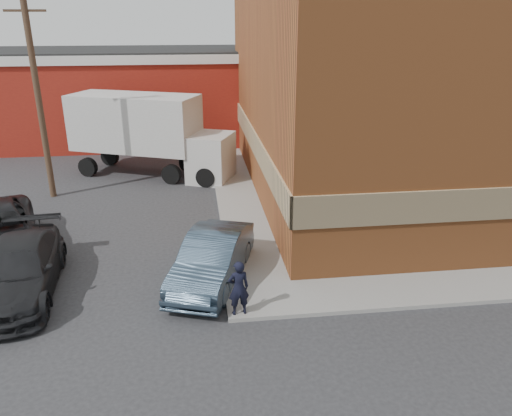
{
  "coord_description": "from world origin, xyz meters",
  "views": [
    {
      "loc": [
        -1.18,
        -12.88,
        7.53
      ],
      "look_at": [
        0.71,
        2.0,
        1.72
      ],
      "focal_mm": 35.0,
      "sensor_mm": 36.0,
      "label": 1
    }
  ],
  "objects_px": {
    "man": "(239,288)",
    "suv_b": "(19,270)",
    "brick_building": "(408,83)",
    "box_truck": "(150,130)",
    "sedan": "(212,259)",
    "warehouse": "(115,95)",
    "utility_pole": "(37,88)"
  },
  "relations": [
    {
      "from": "box_truck",
      "to": "suv_b",
      "type": "bearing_deg",
      "value": -82.45
    },
    {
      "from": "man",
      "to": "sedan",
      "type": "xyz_separation_m",
      "value": [
        -0.6,
        2.05,
        -0.14
      ]
    },
    {
      "from": "utility_pole",
      "to": "suv_b",
      "type": "height_order",
      "value": "utility_pole"
    },
    {
      "from": "warehouse",
      "to": "suv_b",
      "type": "distance_m",
      "value": 19.61
    },
    {
      "from": "man",
      "to": "suv_b",
      "type": "height_order",
      "value": "man"
    },
    {
      "from": "warehouse",
      "to": "suv_b",
      "type": "height_order",
      "value": "warehouse"
    },
    {
      "from": "sedan",
      "to": "box_truck",
      "type": "xyz_separation_m",
      "value": [
        -2.49,
        11.16,
        1.54
      ]
    },
    {
      "from": "sedan",
      "to": "box_truck",
      "type": "distance_m",
      "value": 11.54
    },
    {
      "from": "warehouse",
      "to": "sedan",
      "type": "xyz_separation_m",
      "value": [
        5.2,
        -19.5,
        -2.07
      ]
    },
    {
      "from": "brick_building",
      "to": "utility_pole",
      "type": "bearing_deg",
      "value": 179.98
    },
    {
      "from": "man",
      "to": "box_truck",
      "type": "bearing_deg",
      "value": -85.03
    },
    {
      "from": "sedan",
      "to": "suv_b",
      "type": "height_order",
      "value": "same"
    },
    {
      "from": "brick_building",
      "to": "man",
      "type": "relative_size",
      "value": 11.84
    },
    {
      "from": "warehouse",
      "to": "man",
      "type": "bearing_deg",
      "value": -74.94
    },
    {
      "from": "sedan",
      "to": "man",
      "type": "bearing_deg",
      "value": -54.52
    },
    {
      "from": "utility_pole",
      "to": "box_truck",
      "type": "bearing_deg",
      "value": 32.29
    },
    {
      "from": "sedan",
      "to": "suv_b",
      "type": "xyz_separation_m",
      "value": [
        -5.52,
        0.0,
        0.0
      ]
    },
    {
      "from": "brick_building",
      "to": "warehouse",
      "type": "relative_size",
      "value": 1.12
    },
    {
      "from": "brick_building",
      "to": "sedan",
      "type": "xyz_separation_m",
      "value": [
        -9.3,
        -8.5,
        -3.94
      ]
    },
    {
      "from": "brick_building",
      "to": "sedan",
      "type": "height_order",
      "value": "brick_building"
    },
    {
      "from": "sedan",
      "to": "box_truck",
      "type": "height_order",
      "value": "box_truck"
    },
    {
      "from": "sedan",
      "to": "warehouse",
      "type": "bearing_deg",
      "value": 124.09
    },
    {
      "from": "man",
      "to": "suv_b",
      "type": "relative_size",
      "value": 0.3
    },
    {
      "from": "warehouse",
      "to": "suv_b",
      "type": "relative_size",
      "value": 3.17
    },
    {
      "from": "brick_building",
      "to": "box_truck",
      "type": "relative_size",
      "value": 2.2
    },
    {
      "from": "warehouse",
      "to": "brick_building",
      "type": "bearing_deg",
      "value": -37.2
    },
    {
      "from": "warehouse",
      "to": "box_truck",
      "type": "bearing_deg",
      "value": -71.98
    },
    {
      "from": "man",
      "to": "suv_b",
      "type": "xyz_separation_m",
      "value": [
        -6.12,
        2.05,
        -0.14
      ]
    },
    {
      "from": "utility_pole",
      "to": "sedan",
      "type": "bearing_deg",
      "value": -51.75
    },
    {
      "from": "man",
      "to": "sedan",
      "type": "distance_m",
      "value": 2.14
    },
    {
      "from": "brick_building",
      "to": "man",
      "type": "height_order",
      "value": "brick_building"
    },
    {
      "from": "warehouse",
      "to": "box_truck",
      "type": "distance_m",
      "value": 8.78
    }
  ]
}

